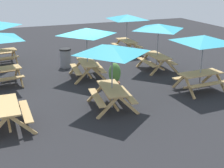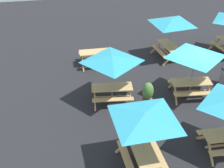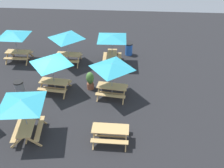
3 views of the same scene
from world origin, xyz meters
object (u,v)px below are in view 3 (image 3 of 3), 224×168
Objects in this scene: picnic_table_5 at (110,131)px; trash_bin_gray at (20,88)px; picnic_table_4 at (67,39)px; potted_plant_0 at (90,80)px; trash_bin_blue at (129,49)px; picnic_table_0 at (14,36)px; picnic_table_1 at (112,68)px; picnic_table_3 at (51,64)px; picnic_table_2 at (112,39)px; picnic_table_6 at (22,105)px.

picnic_table_5 is 6.71m from trash_bin_gray.
picnic_table_4 reaches higher than potted_plant_0.
picnic_table_4 is 3.99m from potted_plant_0.
picnic_table_5 is 9.10m from trash_bin_blue.
picnic_table_1 is at bearing -27.60° from picnic_table_0.
picnic_table_3 reaches higher than potted_plant_0.
picnic_table_4 is (-3.22, -0.17, 0.00)m from picnic_table_2.
picnic_table_2 is 7.72m from picnic_table_5.
potted_plant_0 is (2.17, 0.45, -1.36)m from picnic_table_3.
picnic_table_1 and picnic_table_6 have the same top height.
trash_bin_blue is at bearing 41.31° from trash_bin_gray.
picnic_table_1 is 1.00× the size of picnic_table_3.
potted_plant_0 is at bearing -38.05° from picnic_table_6.
picnic_table_0 is 1.01× the size of picnic_table_6.
picnic_table_0 is 8.36m from picnic_table_1.
picnic_table_1 reaches higher than trash_bin_gray.
picnic_table_2 is at bearing 94.02° from picnic_table_5.
picnic_table_0 is 3.87m from picnic_table_4.
picnic_table_0 is 1.21× the size of picnic_table_4.
potted_plant_0 is (2.07, -3.13, -1.36)m from picnic_table_4.
picnic_table_5 is (3.79, -3.82, -1.43)m from picnic_table_3.
trash_bin_blue is at bearing 22.63° from picnic_table_4.
trash_bin_blue is (0.74, 9.07, -0.07)m from picnic_table_5.
picnic_table_5 is (0.47, -7.57, -1.43)m from picnic_table_2.
picnic_table_0 is at bearing -169.28° from trash_bin_blue.
picnic_table_6 is 4.01m from trash_bin_gray.
picnic_table_4 is 2.38× the size of trash_bin_gray.
picnic_table_4 reaches higher than trash_bin_gray.
picnic_table_6 is (-0.44, -7.41, 0.00)m from picnic_table_4.
picnic_table_4 reaches higher than picnic_table_5.
picnic_table_1 and picnic_table_3 have the same top height.
picnic_table_4 is 7.42m from picnic_table_6.
trash_bin_gray is at bearing -67.38° from picnic_table_0.
picnic_table_1 reaches higher than picnic_table_5.
picnic_table_5 is 1.49× the size of potted_plant_0.
picnic_table_0 is at bearing 112.14° from trash_bin_gray.
picnic_table_1 is at bearing 93.39° from picnic_table_5.
picnic_table_0 reaches higher than potted_plant_0.
trash_bin_blue is at bearing 63.83° from potted_plant_0.
picnic_table_3 is (3.76, -3.69, 0.00)m from picnic_table_0.
picnic_table_4 and picnic_table_6 have the same top height.
picnic_table_2 is 2.44m from trash_bin_blue.
picnic_table_4 is at bearing 123.48° from potted_plant_0.
trash_bin_blue is 0.81× the size of potted_plant_0.
trash_bin_gray is 1.00× the size of trash_bin_blue.
picnic_table_2 reaches higher than trash_bin_blue.
picnic_table_1 is at bearing 2.84° from trash_bin_gray.
picnic_table_3 is 2.38× the size of trash_bin_gray.
picnic_table_1 and picnic_table_4 have the same top height.
picnic_table_5 is 1.85× the size of trash_bin_gray.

